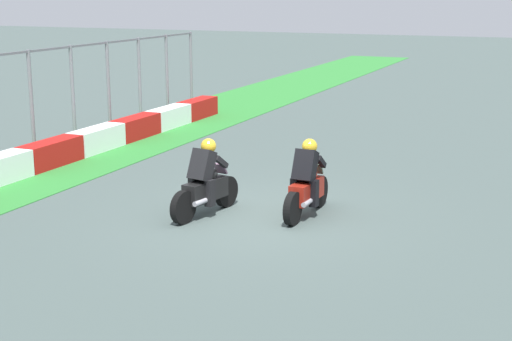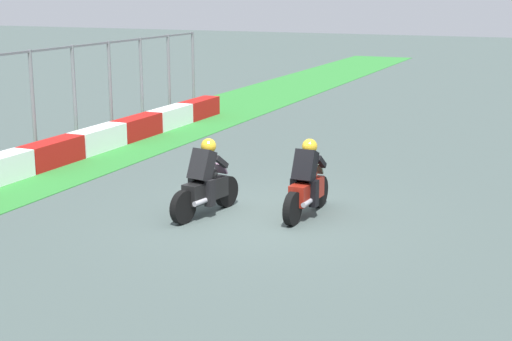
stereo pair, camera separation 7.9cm
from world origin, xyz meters
name	(u,v)px [view 1 (the left image)]	position (x,y,z in m)	size (l,w,h in m)	color
ground_plane	(259,216)	(0.00, 0.00, 0.00)	(120.00, 120.00, 0.00)	#465552
rider_lane_a	(307,185)	(0.43, -0.83, 0.62)	(2.04, 0.55, 1.51)	black
rider_lane_b	(205,184)	(-0.31, 1.00, 0.62)	(2.03, 0.61, 1.51)	black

